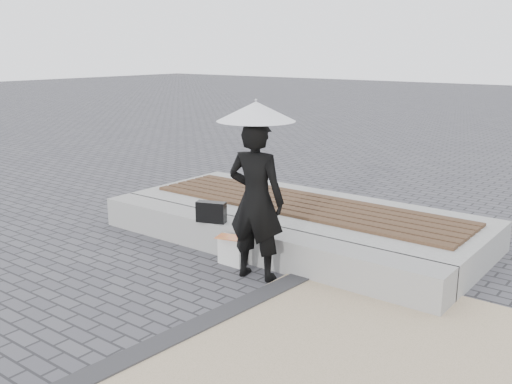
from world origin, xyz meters
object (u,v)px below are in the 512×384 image
handbag (211,212)px  parasol (256,111)px  woman (256,200)px  seating_ledge (251,242)px  canvas_tote (232,250)px

handbag → parasol: bearing=-38.7°
woman → parasol: size_ratio=1.66×
parasol → handbag: bearing=161.8°
parasol → handbag: (-0.96, 0.31, -1.35)m
seating_ledge → woman: (0.45, -0.48, 0.70)m
seating_ledge → handbag: handbag is taller
seating_ledge → canvas_tote: (-0.02, -0.34, -0.02)m
handbag → canvas_tote: bearing=-40.6°
woman → canvas_tote: woman is taller
seating_ledge → canvas_tote: seating_ledge is taller
canvas_tote → handbag: bearing=159.4°
parasol → handbag: parasol is taller
seating_ledge → parasol: size_ratio=4.60×
handbag → seating_ledge: bearing=-2.4°
canvas_tote → woman: bearing=-16.7°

